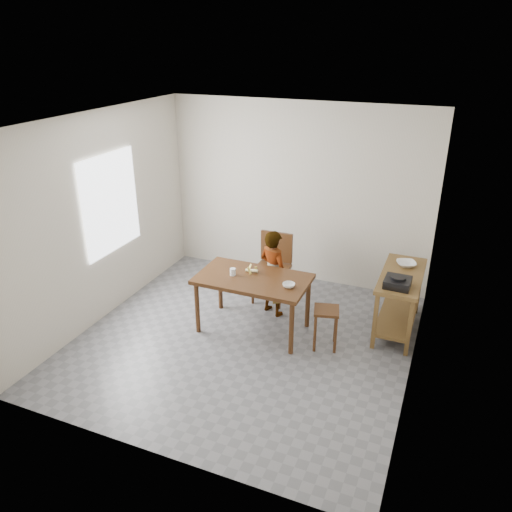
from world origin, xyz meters
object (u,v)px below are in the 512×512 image
at_px(dining_chair, 271,269).
at_px(stool, 325,328).
at_px(child, 273,273).
at_px(prep_counter, 399,302).
at_px(dining_table, 253,304).

height_order(dining_chair, stool, dining_chair).
bearing_deg(child, dining_chair, -42.40).
distance_m(prep_counter, dining_chair, 1.79).
bearing_deg(dining_table, child, 80.06).
height_order(prep_counter, dining_chair, dining_chair).
relative_size(prep_counter, dining_chair, 1.24).
bearing_deg(dining_chair, stool, -39.98).
bearing_deg(child, dining_table, 102.70).
bearing_deg(prep_counter, dining_chair, 176.11).
bearing_deg(child, stool, 171.72).
relative_size(child, stool, 2.31).
bearing_deg(stool, child, 149.09).
xyz_separation_m(prep_counter, dining_chair, (-1.79, 0.12, 0.09)).
height_order(prep_counter, stool, prep_counter).
xyz_separation_m(prep_counter, stool, (-0.75, -0.73, -0.14)).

